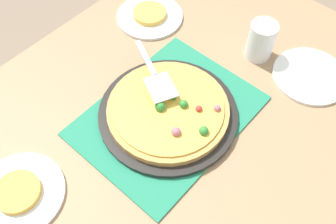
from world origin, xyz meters
TOP-DOWN VIEW (x-y plane):
  - ground_plane at (0.00, 0.00)m, footprint 8.00×8.00m
  - dining_table at (0.00, 0.00)m, footprint 1.40×1.00m
  - placemat at (0.00, 0.00)m, footprint 0.48×0.36m
  - pizza_pan at (0.00, 0.00)m, footprint 0.38×0.38m
  - pizza at (-0.00, 0.00)m, footprint 0.33×0.33m
  - plate_near_left at (-0.26, -0.31)m, footprint 0.22×0.22m
  - plate_far_right at (0.41, -0.12)m, footprint 0.22×0.22m
  - plate_side at (-0.38, 0.22)m, footprint 0.22×0.22m
  - served_slice_left at (-0.26, -0.31)m, footprint 0.11×0.11m
  - served_slice_right at (0.41, -0.12)m, footprint 0.11×0.11m
  - cup_far at (-0.36, 0.06)m, footprint 0.08×0.08m
  - pizza_server at (-0.04, -0.09)m, footprint 0.14×0.23m

SIDE VIEW (x-z plane):
  - ground_plane at x=0.00m, z-range 0.00..0.00m
  - dining_table at x=0.00m, z-range 0.27..1.02m
  - placemat at x=0.00m, z-range 0.75..0.76m
  - plate_near_left at x=-0.26m, z-range 0.75..0.76m
  - plate_far_right at x=0.41m, z-range 0.75..0.76m
  - plate_side at x=-0.38m, z-range 0.75..0.76m
  - pizza_pan at x=0.00m, z-range 0.76..0.77m
  - served_slice_left at x=-0.26m, z-range 0.76..0.78m
  - served_slice_right at x=0.41m, z-range 0.76..0.78m
  - pizza at x=0.00m, z-range 0.76..0.81m
  - cup_far at x=-0.36m, z-range 0.75..0.87m
  - pizza_server at x=-0.04m, z-range 0.82..0.82m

